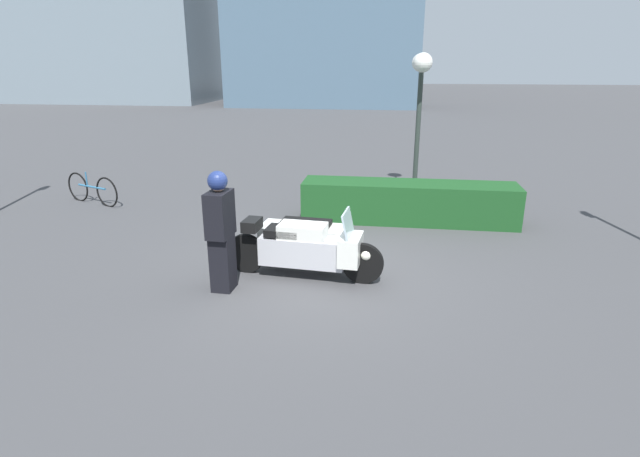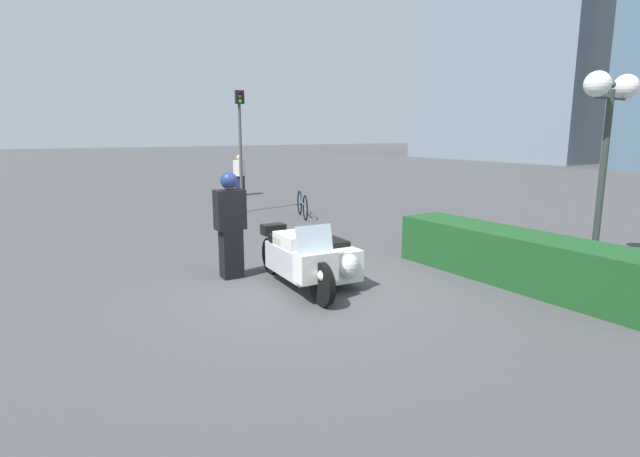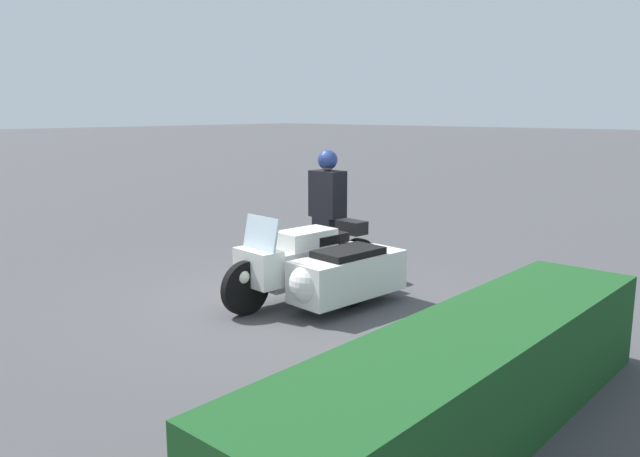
% 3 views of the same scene
% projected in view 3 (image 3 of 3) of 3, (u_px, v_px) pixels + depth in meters
% --- Properties ---
extents(ground_plane, '(160.00, 160.00, 0.00)m').
position_uv_depth(ground_plane, '(306.00, 303.00, 7.86)').
color(ground_plane, '#424244').
extents(police_motorcycle, '(2.58, 1.38, 1.16)m').
position_uv_depth(police_motorcycle, '(322.00, 268.00, 7.73)').
color(police_motorcycle, black).
rests_on(police_motorcycle, ground).
extents(officer_rider, '(0.33, 0.51, 1.84)m').
position_uv_depth(officer_rider, '(327.00, 209.00, 9.11)').
color(officer_rider, black).
rests_on(officer_rider, ground).
extents(hedge_bush_curbside, '(4.57, 0.96, 0.86)m').
position_uv_depth(hedge_bush_curbside, '(470.00, 382.00, 4.57)').
color(hedge_bush_curbside, '#19471E').
rests_on(hedge_bush_curbside, ground).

